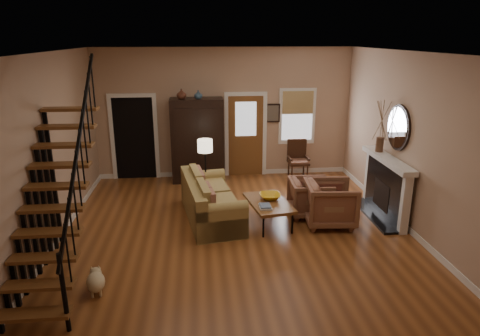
{
  "coord_description": "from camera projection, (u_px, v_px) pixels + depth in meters",
  "views": [
    {
      "loc": [
        -0.66,
        -7.34,
        3.57
      ],
      "look_at": [
        0.1,
        0.4,
        1.15
      ],
      "focal_mm": 32.0,
      "sensor_mm": 36.0,
      "label": 1
    }
  ],
  "objects": [
    {
      "name": "room",
      "position": [
        210.0,
        135.0,
        9.29
      ],
      "size": [
        7.0,
        7.33,
        3.3
      ],
      "color": "brown",
      "rests_on": "ground"
    },
    {
      "name": "staircase",
      "position": [
        52.0,
        179.0,
        6.13
      ],
      "size": [
        0.94,
        2.8,
        3.2
      ],
      "primitive_type": null,
      "color": "brown",
      "rests_on": "ground"
    },
    {
      "name": "fireplace",
      "position": [
        388.0,
        182.0,
        8.65
      ],
      "size": [
        0.33,
        1.95,
        2.3
      ],
      "color": "black",
      "rests_on": "ground"
    },
    {
      "name": "armoire",
      "position": [
        198.0,
        140.0,
        10.71
      ],
      "size": [
        1.3,
        0.6,
        2.1
      ],
      "primitive_type": null,
      "color": "black",
      "rests_on": "ground"
    },
    {
      "name": "vase_a",
      "position": [
        181.0,
        94.0,
        10.24
      ],
      "size": [
        0.24,
        0.24,
        0.25
      ],
      "primitive_type": "imported",
      "color": "#4C2619",
      "rests_on": "armoire"
    },
    {
      "name": "vase_b",
      "position": [
        198.0,
        95.0,
        10.28
      ],
      "size": [
        0.2,
        0.2,
        0.21
      ],
      "primitive_type": "imported",
      "color": "#334C60",
      "rests_on": "armoire"
    },
    {
      "name": "sofa",
      "position": [
        211.0,
        199.0,
        8.6
      ],
      "size": [
        1.28,
        2.33,
        0.82
      ],
      "primitive_type": null,
      "rotation": [
        0.0,
        0.0,
        0.15
      ],
      "color": "#9E8447",
      "rests_on": "ground"
    },
    {
      "name": "coffee_table",
      "position": [
        269.0,
        213.0,
        8.4
      ],
      "size": [
        0.91,
        1.33,
        0.47
      ],
      "primitive_type": null,
      "rotation": [
        0.0,
        0.0,
        0.17
      ],
      "color": "brown",
      "rests_on": "ground"
    },
    {
      "name": "bowl",
      "position": [
        270.0,
        196.0,
        8.46
      ],
      "size": [
        0.42,
        0.42,
        0.1
      ],
      "primitive_type": "imported",
      "color": "gold",
      "rests_on": "coffee_table"
    },
    {
      "name": "books",
      "position": [
        265.0,
        206.0,
        8.03
      ],
      "size": [
        0.22,
        0.31,
        0.06
      ],
      "primitive_type": null,
      "color": "beige",
      "rests_on": "coffee_table"
    },
    {
      "name": "armchair_left",
      "position": [
        330.0,
        203.0,
        8.33
      ],
      "size": [
        1.03,
        1.01,
        0.87
      ],
      "primitive_type": "imported",
      "rotation": [
        0.0,
        0.0,
        1.48
      ],
      "color": "brown",
      "rests_on": "ground"
    },
    {
      "name": "armchair_right",
      "position": [
        310.0,
        198.0,
        8.77
      ],
      "size": [
        0.88,
        0.85,
        0.77
      ],
      "primitive_type": "imported",
      "rotation": [
        0.0,
        0.0,
        1.53
      ],
      "color": "brown",
      "rests_on": "ground"
    },
    {
      "name": "floor_lamp",
      "position": [
        206.0,
        171.0,
        9.38
      ],
      "size": [
        0.4,
        0.4,
        1.43
      ],
      "primitive_type": null,
      "rotation": [
        0.0,
        0.0,
        0.26
      ],
      "color": "black",
      "rests_on": "ground"
    },
    {
      "name": "side_chair",
      "position": [
        298.0,
        160.0,
        10.92
      ],
      "size": [
        0.54,
        0.54,
        1.02
      ],
      "primitive_type": null,
      "color": "#391F12",
      "rests_on": "ground"
    },
    {
      "name": "dog",
      "position": [
        96.0,
        283.0,
        6.14
      ],
      "size": [
        0.35,
        0.49,
        0.32
      ],
      "primitive_type": null,
      "rotation": [
        0.0,
        0.0,
        0.21
      ],
      "color": "beige",
      "rests_on": "ground"
    }
  ]
}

